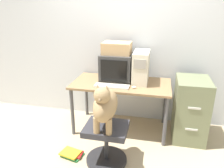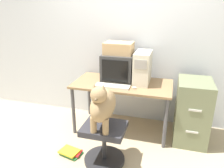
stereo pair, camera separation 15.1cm
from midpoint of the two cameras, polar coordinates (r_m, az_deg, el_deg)
The scene contains 12 objects.
ground_plane at distance 3.15m, azimuth 2.41°, elevation -14.72°, with size 12.00×12.00×0.00m, color tan.
wall_back at distance 3.39m, azimuth 5.90°, elevation 11.56°, with size 8.00×0.05×2.60m.
desk at distance 3.15m, azimuth 4.11°, elevation -1.21°, with size 1.39×0.72×0.74m.
crt_monitor at distance 3.19m, azimuth 3.07°, elevation 4.41°, with size 0.45×0.42×0.39m.
pc_tower at distance 3.11m, azimuth 9.40°, elevation 4.27°, with size 0.21×0.45×0.45m.
keyboard at distance 2.96m, azimuth 1.58°, elevation -0.54°, with size 0.47×0.15×0.03m.
computer_mouse at distance 2.92m, azimuth 7.40°, elevation -0.97°, with size 0.06×0.04×0.03m.
office_chair at distance 2.67m, azimuth -0.36°, elevation -14.83°, with size 0.49×0.49×0.49m.
dog at distance 2.38m, azimuth -0.64°, elevation -5.39°, with size 0.25×0.52×0.56m.
filing_cabinet at distance 3.20m, azimuth 21.48°, elevation -6.68°, with size 0.43×0.57×0.87m.
cardboard_box at distance 3.13m, azimuth 3.18°, elevation 9.32°, with size 0.40×0.30×0.17m.
book_stack_floor at distance 2.94m, azimuth -9.24°, elevation -17.20°, with size 0.30×0.24×0.06m.
Camera 2 is at (0.65, -2.50, 1.81)m, focal length 35.00 mm.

